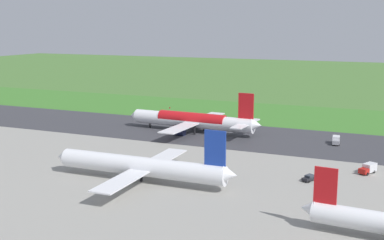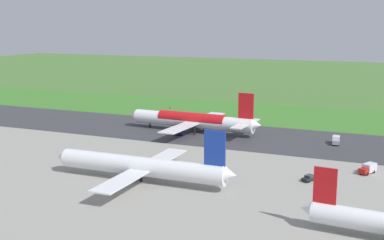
{
  "view_description": "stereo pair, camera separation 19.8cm",
  "coord_description": "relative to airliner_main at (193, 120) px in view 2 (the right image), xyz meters",
  "views": [
    {
      "loc": [
        -79.78,
        167.44,
        39.16
      ],
      "look_at": [
        -7.64,
        0.0,
        4.5
      ],
      "focal_mm": 46.85,
      "sensor_mm": 36.0,
      "label": 1
    },
    {
      "loc": [
        -79.96,
        167.36,
        39.16
      ],
      "look_at": [
        -7.64,
        0.0,
        4.5
      ],
      "focal_mm": 46.85,
      "sensor_mm": 36.0,
      "label": 2
    }
  ],
  "objects": [
    {
      "name": "ground_plane",
      "position": [
        8.02,
        -0.02,
        -4.35
      ],
      "size": [
        800.0,
        800.0,
        0.0
      ],
      "primitive_type": "plane",
      "color": "#477233"
    },
    {
      "name": "runway_asphalt",
      "position": [
        8.02,
        -0.02,
        -4.32
      ],
      "size": [
        600.0,
        41.15,
        0.06
      ],
      "primitive_type": "cube",
      "color": "#38383D",
      "rests_on": "ground"
    },
    {
      "name": "apron_concrete",
      "position": [
        8.02,
        67.43,
        -4.33
      ],
      "size": [
        440.0,
        110.0,
        0.05
      ],
      "primitive_type": "cube",
      "color": "gray",
      "rests_on": "ground"
    },
    {
      "name": "grass_verge_foreground",
      "position": [
        8.02,
        -37.24,
        -4.33
      ],
      "size": [
        600.0,
        80.0,
        0.04
      ],
      "primitive_type": "cube",
      "color": "#3C782B",
      "rests_on": "ground"
    },
    {
      "name": "airliner_main",
      "position": [
        0.0,
        0.0,
        0.0
      ],
      "size": [
        54.12,
        44.26,
        15.88
      ],
      "color": "white",
      "rests_on": "ground"
    },
    {
      "name": "airliner_parked_mid",
      "position": [
        -11.8,
        60.3,
        -0.28
      ],
      "size": [
        50.96,
        41.59,
        14.91
      ],
      "color": "white",
      "rests_on": "ground"
    },
    {
      "name": "service_truck_baggage",
      "position": [
        -51.58,
        -0.94,
        -2.95
      ],
      "size": [
        2.84,
        6.0,
        2.65
      ],
      "color": "gray",
      "rests_on": "ground"
    },
    {
      "name": "service_car_followme",
      "position": [
        -50.78,
        43.09,
        -3.51
      ],
      "size": [
        3.39,
        4.57,
        1.62
      ],
      "color": "black",
      "rests_on": "ground"
    },
    {
      "name": "service_truck_fuel",
      "position": [
        -64.02,
        30.04,
        -2.95
      ],
      "size": [
        4.57,
        6.2,
        2.65
      ],
      "color": "#B21914",
      "rests_on": "ground"
    },
    {
      "name": "no_stopping_sign",
      "position": [
        25.45,
        -32.9,
        -2.73
      ],
      "size": [
        0.6,
        0.1,
        2.74
      ],
      "color": "slate",
      "rests_on": "ground"
    },
    {
      "name": "traffic_cone_orange",
      "position": [
        31.79,
        -38.78,
        -4.08
      ],
      "size": [
        0.4,
        0.4,
        0.55
      ],
      "primitive_type": "cone",
      "color": "orange",
      "rests_on": "ground"
    }
  ]
}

